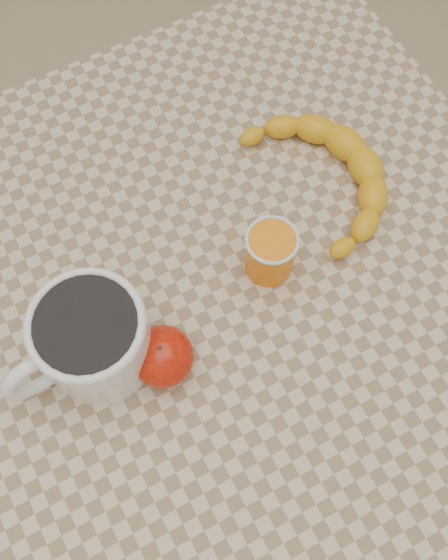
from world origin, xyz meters
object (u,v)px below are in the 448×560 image
orange_juice_glass (270,252)px  banana (324,177)px  apple (162,356)px  coffee_mug (90,339)px  table (224,311)px

orange_juice_glass → banana: 0.13m
orange_juice_glass → apple: (-0.16, -0.05, -0.01)m
coffee_mug → orange_juice_glass: 0.22m
table → orange_juice_glass: (0.06, -0.00, 0.12)m
apple → orange_juice_glass: bearing=17.0°
coffee_mug → apple: 0.08m
coffee_mug → banana: size_ratio=0.65×
orange_juice_glass → banana: bearing=29.0°
table → orange_juice_glass: size_ratio=11.09×
apple → banana: apple is taller
orange_juice_glass → coffee_mug: bearing=-179.0°
table → orange_juice_glass: bearing=-1.3°
table → coffee_mug: (-0.16, -0.01, 0.14)m
orange_juice_glass → apple: orange_juice_glass is taller
orange_juice_glass → table: bearing=178.7°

